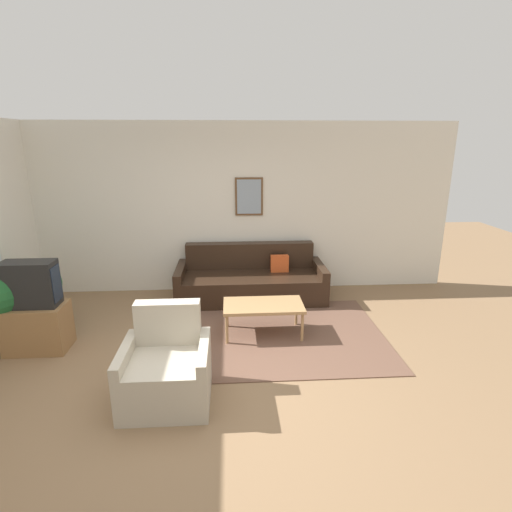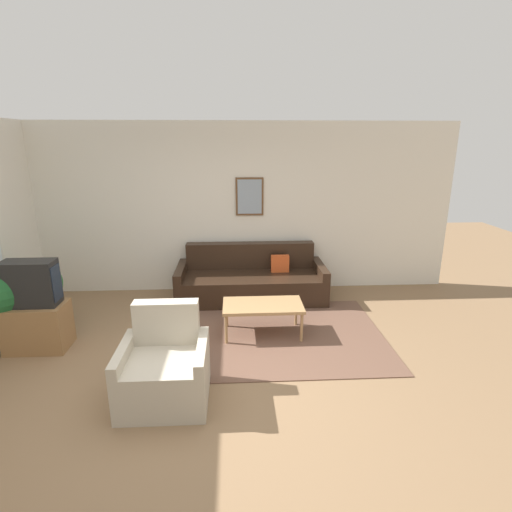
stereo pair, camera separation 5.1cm
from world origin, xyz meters
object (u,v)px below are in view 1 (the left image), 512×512
Objects in this scene: couch at (251,281)px; armchair at (167,370)px; tv at (30,284)px; coffee_table at (263,307)px.

armchair reaches higher than couch.
couch is at bearing 52.73° from armchair.
couch is 3.04m from tv.
armchair is (-1.03, -1.26, -0.08)m from coffee_table.
tv is (-2.70, -0.21, 0.45)m from coffee_table.
armchair is at bearing -110.50° from couch.
tv is 2.04m from armchair.
tv is at bearing 130.99° from armchair.
tv is 0.67× the size of armchair.
coffee_table is (0.09, -1.26, 0.10)m from couch.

